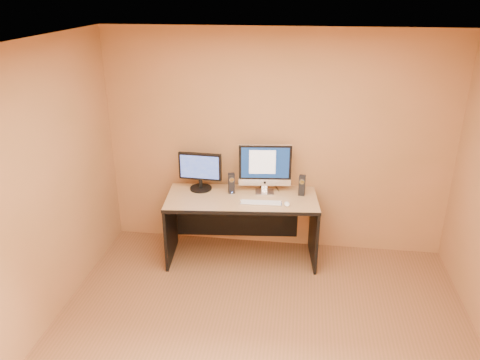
# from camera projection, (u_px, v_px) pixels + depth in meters

# --- Properties ---
(floor) EXTENTS (4.00, 4.00, 0.00)m
(floor) POSITION_uv_depth(u_px,v_px,m) (257.00, 357.00, 4.07)
(floor) COLOR brown
(floor) RESTS_ON ground
(walls) EXTENTS (4.00, 4.00, 2.60)m
(walls) POSITION_uv_depth(u_px,v_px,m) (260.00, 225.00, 3.57)
(walls) COLOR #A36941
(walls) RESTS_ON ground
(ceiling) EXTENTS (4.00, 4.00, 0.00)m
(ceiling) POSITION_uv_depth(u_px,v_px,m) (263.00, 50.00, 3.07)
(ceiling) COLOR white
(ceiling) RESTS_ON walls
(desk) EXTENTS (1.76, 0.91, 0.78)m
(desk) POSITION_uv_depth(u_px,v_px,m) (242.00, 228.00, 5.42)
(desk) COLOR tan
(desk) RESTS_ON ground
(imac) EXTENTS (0.62, 0.29, 0.58)m
(imac) POSITION_uv_depth(u_px,v_px,m) (265.00, 169.00, 5.28)
(imac) COLOR silver
(imac) RESTS_ON desk
(second_monitor) EXTENTS (0.52, 0.28, 0.45)m
(second_monitor) POSITION_uv_depth(u_px,v_px,m) (200.00, 171.00, 5.39)
(second_monitor) COLOR black
(second_monitor) RESTS_ON desk
(speaker_left) EXTENTS (0.09, 0.09, 0.23)m
(speaker_left) POSITION_uv_depth(u_px,v_px,m) (231.00, 183.00, 5.34)
(speaker_left) COLOR black
(speaker_left) RESTS_ON desk
(speaker_right) EXTENTS (0.08, 0.08, 0.23)m
(speaker_right) POSITION_uv_depth(u_px,v_px,m) (302.00, 185.00, 5.29)
(speaker_right) COLOR black
(speaker_right) RESTS_ON desk
(keyboard) EXTENTS (0.46, 0.15, 0.02)m
(keyboard) POSITION_uv_depth(u_px,v_px,m) (261.00, 203.00, 5.11)
(keyboard) COLOR silver
(keyboard) RESTS_ON desk
(mouse) EXTENTS (0.08, 0.12, 0.04)m
(mouse) POSITION_uv_depth(u_px,v_px,m) (287.00, 204.00, 5.06)
(mouse) COLOR white
(mouse) RESTS_ON desk
(cable_a) EXTENTS (0.08, 0.22, 0.01)m
(cable_a) POSITION_uv_depth(u_px,v_px,m) (276.00, 187.00, 5.52)
(cable_a) COLOR black
(cable_a) RESTS_ON desk
(cable_b) EXTENTS (0.04, 0.19, 0.01)m
(cable_b) POSITION_uv_depth(u_px,v_px,m) (260.00, 187.00, 5.52)
(cable_b) COLOR black
(cable_b) RESTS_ON desk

